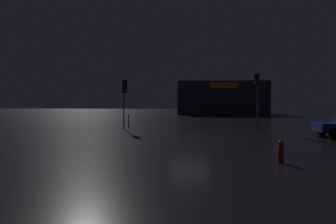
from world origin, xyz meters
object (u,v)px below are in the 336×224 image
at_px(traffic_signal_opposite, 257,90).
at_px(fire_hydrant, 281,152).
at_px(store_building, 220,98).
at_px(traffic_signal_main, 125,92).

height_order(traffic_signal_opposite, fire_hydrant, traffic_signal_opposite).
relative_size(store_building, traffic_signal_main, 3.73).
bearing_deg(traffic_signal_main, store_building, 69.24).
bearing_deg(traffic_signal_main, traffic_signal_opposite, 0.27).
height_order(store_building, traffic_signal_opposite, store_building).
bearing_deg(fire_hydrant, traffic_signal_main, 126.27).
xyz_separation_m(traffic_signal_opposite, fire_hydrant, (-1.89, -11.95, -2.75)).
bearing_deg(traffic_signal_main, fire_hydrant, -53.73).
xyz_separation_m(traffic_signal_main, traffic_signal_opposite, (10.62, 0.05, 0.10)).
relative_size(traffic_signal_opposite, fire_hydrant, 5.20).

